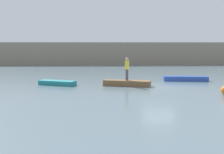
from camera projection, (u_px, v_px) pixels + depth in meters
The scene contains 6 objects.
ground_plane at pixel (159, 87), 21.34m from camera, with size 120.00×120.00×0.00m, color slate.
embankment_wall at pixel (129, 54), 46.55m from camera, with size 80.00×1.20×3.76m, color gray.
rowboat_teal at pixel (57, 83), 22.15m from camera, with size 3.00×0.95×0.36m, color teal.
rowboat_brown at pixel (127, 83), 21.64m from camera, with size 3.66×0.95×0.44m, color brown.
rowboat_blue at pixel (185, 79), 24.78m from camera, with size 3.87×0.91×0.42m, color #2B4CAD.
person_yellow_shirt at pixel (127, 68), 21.50m from camera, with size 0.32×0.32×1.77m.
Camera 1 is at (-4.37, -21.00, 3.07)m, focal length 44.43 mm.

